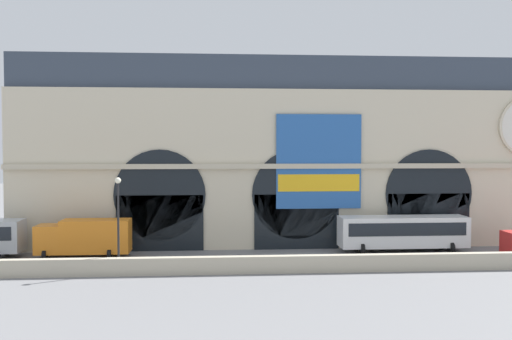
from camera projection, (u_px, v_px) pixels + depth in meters
ground_plane at (306, 260)px, 45.10m from camera, size 200.00×200.00×0.00m
quay_parapet_wall at (316, 264)px, 40.71m from camera, size 90.00×0.70×1.24m
station_building at (294, 155)px, 51.80m from camera, size 50.52×4.54×17.28m
box_truck_west at (85, 237)px, 46.09m from camera, size 7.50×2.91×3.12m
bus_mideast at (403, 232)px, 48.45m from camera, size 11.00×3.25×3.10m
street_lamp_quayside at (118, 212)px, 40.28m from camera, size 0.44×0.44×6.90m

